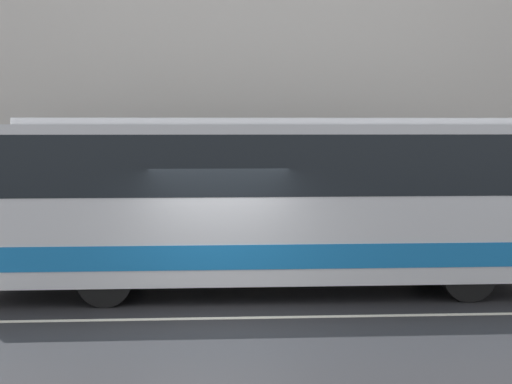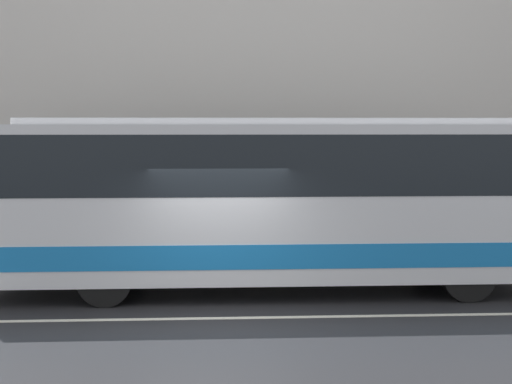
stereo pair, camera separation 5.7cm
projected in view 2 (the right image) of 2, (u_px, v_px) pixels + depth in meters
The scene contains 6 objects.
ground_plane at pixel (219, 318), 12.07m from camera, with size 60.00×60.00×0.00m, color #262628.
sidewalk at pixel (219, 256), 17.42m from camera, with size 60.00×2.77×0.18m.
building_facade at pixel (218, 71), 18.52m from camera, with size 60.00×0.35×9.70m.
lane_stripe at pixel (219, 318), 12.07m from camera, with size 54.00×0.14×0.01m.
transit_bus at pixel (264, 194), 13.97m from camera, with size 10.70×2.54×3.40m.
pedestrian_waiting at pixel (90, 221), 16.73m from camera, with size 0.36×0.36×1.78m.
Camera 2 is at (-0.03, -11.84, 3.25)m, focal length 50.00 mm.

